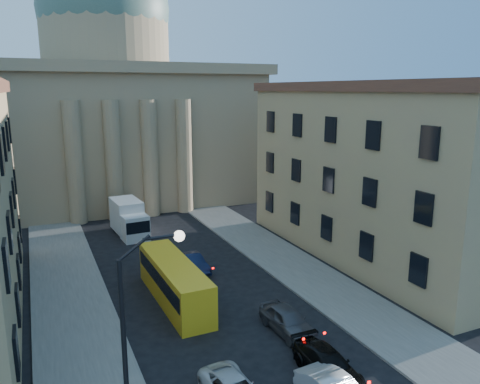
{
  "coord_description": "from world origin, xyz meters",
  "views": [
    {
      "loc": [
        -10.1,
        -8.52,
        14.09
      ],
      "look_at": [
        1.73,
        17.72,
        7.74
      ],
      "focal_mm": 35.0,
      "sensor_mm": 36.0,
      "label": 1
    }
  ],
  "objects": [
    {
      "name": "church",
      "position": [
        0.0,
        55.47,
        11.88
      ],
      "size": [
        68.02,
        28.76,
        36.6
      ],
      "color": "#927E59",
      "rests_on": "ground"
    },
    {
      "name": "car_right_mid",
      "position": [
        2.48,
        8.74,
        0.67
      ],
      "size": [
        1.92,
        4.66,
        1.35
      ],
      "primitive_type": "imported",
      "rotation": [
        0.0,
        0.0,
        0.01
      ],
      "color": "black",
      "rests_on": "ground"
    },
    {
      "name": "car_right_distant",
      "position": [
        0.8,
        24.7,
        0.68
      ],
      "size": [
        1.76,
        4.21,
        1.35
      ],
      "primitive_type": "imported",
      "rotation": [
        0.0,
        0.0,
        0.08
      ],
      "color": "#0E1633",
      "rests_on": "ground"
    },
    {
      "name": "car_right_far",
      "position": [
        2.86,
        13.38,
        0.75
      ],
      "size": [
        1.99,
        4.51,
        1.51
      ],
      "primitive_type": "imported",
      "rotation": [
        0.0,
        0.0,
        0.05
      ],
      "color": "#444449",
      "rests_on": "ground"
    },
    {
      "name": "sidewalk_right",
      "position": [
        8.5,
        18.0,
        0.07
      ],
      "size": [
        5.0,
        60.0,
        0.15
      ],
      "primitive_type": "cube",
      "color": "#5E5B56",
      "rests_on": "ground"
    },
    {
      "name": "city_bus",
      "position": [
        -2.05,
        20.14,
        1.5
      ],
      "size": [
        2.49,
        9.96,
        2.79
      ],
      "rotation": [
        0.0,
        0.0,
        0.02
      ],
      "color": "gold",
      "rests_on": "ground"
    },
    {
      "name": "street_lamp",
      "position": [
        -6.97,
        8.0,
        5.29
      ],
      "size": [
        2.62,
        0.44,
        8.83
      ],
      "color": "black",
      "rests_on": "ground"
    },
    {
      "name": "sidewalk_left",
      "position": [
        -8.5,
        18.0,
        0.07
      ],
      "size": [
        5.0,
        60.0,
        0.15
      ],
      "primitive_type": "cube",
      "color": "#5E5B56",
      "rests_on": "ground"
    },
    {
      "name": "box_truck",
      "position": [
        -1.84,
        36.4,
        1.59
      ],
      "size": [
        2.82,
        6.26,
        3.35
      ],
      "rotation": [
        0.0,
        0.0,
        0.07
      ],
      "color": "silver",
      "rests_on": "ground"
    },
    {
      "name": "building_right",
      "position": [
        17.0,
        22.0,
        7.42
      ],
      "size": [
        11.6,
        26.6,
        14.7
      ],
      "color": "#9D805C",
      "rests_on": "ground"
    }
  ]
}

